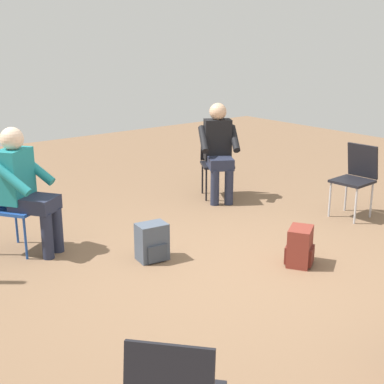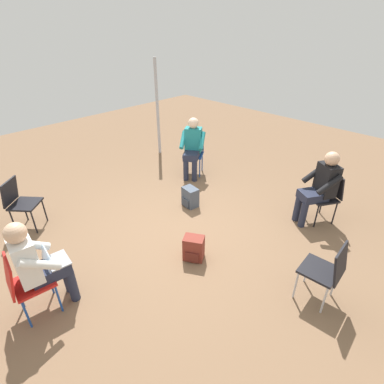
% 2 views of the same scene
% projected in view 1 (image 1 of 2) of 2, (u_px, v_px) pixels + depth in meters
% --- Properties ---
extents(ground_plane, '(14.00, 14.00, 0.00)m').
position_uv_depth(ground_plane, '(229.00, 271.00, 4.85)').
color(ground_plane, brown).
extents(chair_southeast, '(0.57, 0.58, 0.85)m').
position_uv_depth(chair_southeast, '(12.00, 202.00, 5.21)').
color(chair_southeast, '#1E4799').
rests_on(chair_southeast, ground).
extents(chair_southwest, '(0.56, 0.58, 0.85)m').
position_uv_depth(chair_southwest, '(216.00, 159.00, 7.05)').
color(chair_southwest, black).
rests_on(chair_southwest, ground).
extents(chair_west, '(0.46, 0.43, 0.85)m').
position_uv_depth(chair_west, '(356.00, 175.00, 6.22)').
color(chair_west, black).
rests_on(chair_west, ground).
extents(person_in_teal, '(0.63, 0.63, 1.24)m').
position_uv_depth(person_in_teal, '(24.00, 184.00, 5.10)').
color(person_in_teal, '#23283D').
rests_on(person_in_teal, ground).
extents(person_in_black, '(0.62, 0.63, 1.24)m').
position_uv_depth(person_in_black, '(219.00, 147.00, 6.83)').
color(person_in_black, '#23283D').
rests_on(person_in_black, ground).
extents(backpack_near_laptop_user, '(0.34, 0.32, 0.36)m').
position_uv_depth(backpack_near_laptop_user, '(300.00, 249.00, 4.96)').
color(backpack_near_laptop_user, maroon).
rests_on(backpack_near_laptop_user, ground).
extents(backpack_by_empty_chair, '(0.31, 0.28, 0.36)m').
position_uv_depth(backpack_by_empty_chair, '(152.00, 244.00, 5.07)').
color(backpack_by_empty_chair, '#475160').
rests_on(backpack_by_empty_chair, ground).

